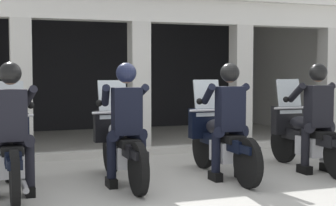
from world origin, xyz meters
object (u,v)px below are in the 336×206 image
object	(u,v)px
motorcycle_far_left	(11,151)
motorcycle_center_right	(220,140)
police_officer_far_left	(11,118)
motorcycle_center_left	(121,144)
motorcycle_far_right	(305,136)
police_officer_center_left	(126,113)
police_officer_far_right	(317,108)
police_officer_center_right	(229,111)

from	to	relation	value
motorcycle_far_left	motorcycle_center_right	size ratio (longest dim) A/B	1.00
motorcycle_far_left	police_officer_far_left	distance (m)	0.52
motorcycle_center_right	motorcycle_far_left	bearing A→B (deg)	179.86
motorcycle_far_left	motorcycle_center_left	size ratio (longest dim) A/B	1.00
motorcycle_center_right	motorcycle_center_left	bearing A→B (deg)	175.95
motorcycle_center_left	motorcycle_far_right	distance (m)	2.83
police_officer_center_left	police_officer_far_left	bearing A→B (deg)	-173.93
police_officer_far_right	police_officer_center_left	bearing A→B (deg)	170.01
police_officer_center_left	motorcycle_center_right	bearing A→B (deg)	9.69
motorcycle_center_left	police_officer_far_right	xyz separation A→B (m)	(2.82, -0.38, 0.44)
motorcycle_far_left	motorcycle_far_right	bearing A→B (deg)	-5.55
police_officer_center_left	motorcycle_far_right	world-z (taller)	police_officer_center_left
police_officer_far_right	motorcycle_far_right	bearing A→B (deg)	81.72
police_officer_center_right	motorcycle_center_left	bearing A→B (deg)	164.78
police_officer_center_left	motorcycle_center_right	world-z (taller)	police_officer_center_left
motorcycle_far_right	police_officer_center_right	bearing A→B (deg)	-176.76
motorcycle_far_left	motorcycle_far_right	world-z (taller)	same
motorcycle_center_left	motorcycle_center_right	size ratio (longest dim) A/B	1.00
motorcycle_far_right	police_officer_far_right	world-z (taller)	police_officer_far_right
police_officer_far_left	police_officer_far_right	bearing A→B (deg)	-5.55
motorcycle_far_left	motorcycle_far_right	distance (m)	4.24
police_officer_far_left	motorcycle_far_right	world-z (taller)	police_officer_far_left
police_officer_far_left	motorcycle_center_left	distance (m)	1.53
police_officer_center_left	police_officer_far_right	bearing A→B (deg)	0.12
motorcycle_far_right	police_officer_far_left	bearing A→B (deg)	175.82
motorcycle_center_right	police_officer_far_right	distance (m)	1.50
motorcycle_center_right	police_officer_center_left	bearing A→B (deg)	-172.60
motorcycle_center_left	police_officer_far_left	bearing A→B (deg)	-162.80
motorcycle_far_right	motorcycle_center_left	bearing A→B (deg)	170.01
motorcycle_far_left	motorcycle_center_left	distance (m)	1.42
police_officer_far_left	motorcycle_far_left	bearing A→B (deg)	84.18
police_officer_center_left	motorcycle_far_right	distance (m)	2.87
motorcycle_far_left	motorcycle_center_right	world-z (taller)	same
motorcycle_center_left	police_officer_far_right	distance (m)	2.88
motorcycle_center_left	police_officer_far_right	size ratio (longest dim) A/B	1.29
motorcycle_center_right	motorcycle_far_right	size ratio (longest dim) A/B	1.00
motorcycle_far_left	police_officer_far_right	xyz separation A→B (m)	(4.23, -0.28, 0.44)
police_officer_center_left	motorcycle_far_right	size ratio (longest dim) A/B	0.78
police_officer_far_left	motorcycle_far_right	distance (m)	4.27
police_officer_far_left	police_officer_center_right	size ratio (longest dim) A/B	1.00
police_officer_center_left	police_officer_far_right	xyz separation A→B (m)	(2.82, -0.10, 0.00)
police_officer_center_right	police_officer_far_left	bearing A→B (deg)	179.86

